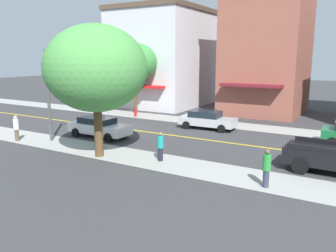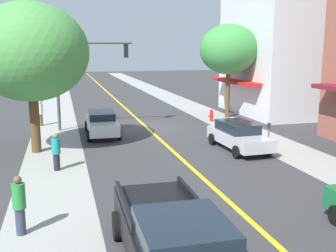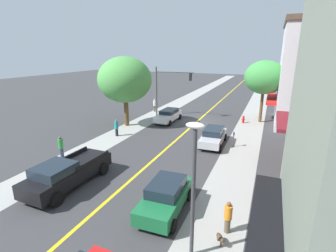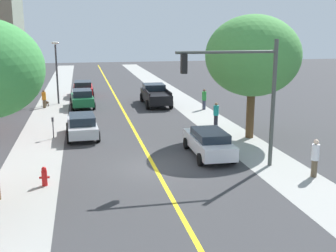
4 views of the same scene
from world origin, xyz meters
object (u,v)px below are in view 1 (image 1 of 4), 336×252
(street_tree_left_near, at_px, (135,62))
(pedestrian_green_shirt, at_px, (267,167))
(pedestrian_white_shirt, at_px, (16,128))
(white_sedan_right_curb, at_px, (99,127))
(fire_hydrant, at_px, (135,112))
(traffic_light_mast, at_px, (65,80))
(parking_meter, at_px, (215,115))
(silver_sedan_left_curb, at_px, (207,119))
(street_tree_right_corner, at_px, (96,69))
(pedestrian_teal_shirt, at_px, (160,146))

(street_tree_left_near, xyz_separation_m, pedestrian_green_shirt, (13.73, 17.08, -4.29))
(pedestrian_white_shirt, bearing_deg, white_sedan_right_curb, -8.91)
(fire_hydrant, height_order, pedestrian_white_shirt, pedestrian_white_shirt)
(traffic_light_mast, height_order, pedestrian_white_shirt, traffic_light_mast)
(parking_meter, xyz_separation_m, white_sedan_right_curb, (8.41, -5.56, -0.12))
(fire_hydrant, relative_size, white_sedan_right_curb, 0.18)
(fire_hydrant, height_order, silver_sedan_left_curb, silver_sedan_left_curb)
(street_tree_right_corner, xyz_separation_m, pedestrian_white_shirt, (0.09, -7.46, -4.16))
(street_tree_right_corner, distance_m, white_sedan_right_curb, 6.59)
(silver_sedan_left_curb, bearing_deg, pedestrian_green_shirt, -56.10)
(street_tree_right_corner, xyz_separation_m, pedestrian_green_shirt, (-0.08, 9.76, -4.17))
(parking_meter, height_order, traffic_light_mast, traffic_light_mast)
(street_tree_left_near, distance_m, fire_hydrant, 5.25)
(street_tree_left_near, bearing_deg, white_sedan_right_curb, 21.64)
(parking_meter, bearing_deg, traffic_light_mast, -39.27)
(fire_hydrant, xyz_separation_m, pedestrian_green_shirt, (11.96, 15.86, 0.50))
(street_tree_left_near, relative_size, street_tree_right_corner, 0.94)
(parking_meter, height_order, pedestrian_teal_shirt, pedestrian_teal_shirt)
(street_tree_left_near, distance_m, pedestrian_teal_shirt, 17.36)
(parking_meter, bearing_deg, fire_hydrant, -89.41)
(street_tree_right_corner, bearing_deg, silver_sedan_left_curb, 167.65)
(fire_hydrant, xyz_separation_m, parking_meter, (-0.09, 8.35, 0.46))
(street_tree_right_corner, xyz_separation_m, silver_sedan_left_curb, (-10.35, 2.26, -4.33))
(street_tree_left_near, bearing_deg, pedestrian_white_shirt, -0.58)
(white_sedan_right_curb, xyz_separation_m, silver_sedan_left_curb, (-6.63, 5.58, -0.00))
(pedestrian_teal_shirt, distance_m, pedestrian_white_shirt, 11.12)
(pedestrian_green_shirt, bearing_deg, white_sedan_right_curb, 119.15)
(parking_meter, bearing_deg, street_tree_left_near, -100.04)
(street_tree_left_near, relative_size, fire_hydrant, 8.22)
(parking_meter, height_order, pedestrian_green_shirt, pedestrian_green_shirt)
(parking_meter, bearing_deg, street_tree_right_corner, -10.49)
(street_tree_right_corner, height_order, pedestrian_white_shirt, street_tree_right_corner)
(street_tree_right_corner, height_order, fire_hydrant, street_tree_right_corner)
(pedestrian_green_shirt, xyz_separation_m, pedestrian_white_shirt, (0.17, -17.22, 0.01))
(pedestrian_green_shirt, bearing_deg, street_tree_left_near, 95.86)
(white_sedan_right_curb, relative_size, pedestrian_teal_shirt, 2.87)
(white_sedan_right_curb, bearing_deg, parking_meter, 57.75)
(street_tree_right_corner, relative_size, pedestrian_green_shirt, 4.29)
(parking_meter, relative_size, white_sedan_right_curb, 0.28)
(street_tree_left_near, relative_size, pedestrian_white_shirt, 3.99)
(street_tree_left_near, xyz_separation_m, silver_sedan_left_curb, (3.47, 9.59, -4.45))
(fire_hydrant, distance_m, pedestrian_teal_shirt, 14.67)
(pedestrian_white_shirt, bearing_deg, fire_hydrant, 32.20)
(parking_meter, xyz_separation_m, silver_sedan_left_curb, (1.78, 0.02, -0.12))
(fire_hydrant, height_order, white_sedan_right_curb, white_sedan_right_curb)
(street_tree_right_corner, height_order, pedestrian_green_shirt, street_tree_right_corner)
(street_tree_left_near, relative_size, pedestrian_green_shirt, 4.04)
(street_tree_left_near, distance_m, pedestrian_white_shirt, 14.55)
(fire_hydrant, distance_m, parking_meter, 8.36)
(pedestrian_white_shirt, bearing_deg, street_tree_left_near, 38.02)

